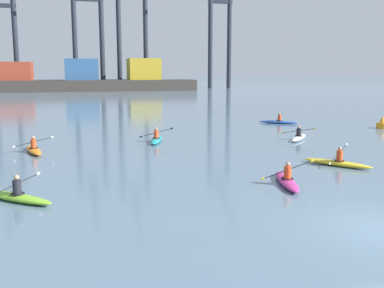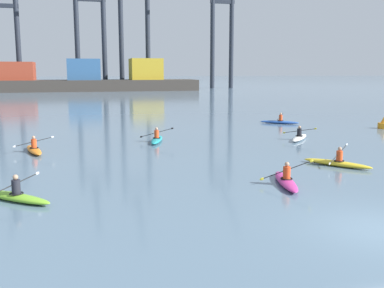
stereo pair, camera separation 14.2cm
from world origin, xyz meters
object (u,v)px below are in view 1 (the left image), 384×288
Objects in this scene: gantry_crane_east_mid at (132,11)px; kayak_yellow at (337,162)px; kayak_white at (299,137)px; kayak_orange at (34,149)px; gantry_crane_west_mid at (88,18)px; kayak_magenta at (287,180)px; channel_buoy at (382,124)px; kayak_blue at (278,122)px; gantry_crane_east at (221,19)px; gantry_crane_west at (2,21)px; kayak_teal at (156,139)px; container_barge at (83,80)px; kayak_lime at (16,196)px.

gantry_crane_east_mid is 97.52m from kayak_yellow.
kayak_orange is (-16.81, -0.60, 0.00)m from kayak_white.
kayak_magenta is (4.74, -96.82, -16.83)m from gantry_crane_west_mid.
channel_buoy is 10.06m from kayak_white.
channel_buoy reaches higher than kayak_blue.
kayak_magenta is at bearing -106.55° from gantry_crane_east.
gantry_crane_west is 93.47m from kayak_white.
gantry_crane_east_mid is 88.62m from kayak_teal.
kayak_magenta is (-29.49, -99.22, -17.80)m from gantry_crane_east.
container_barge is 90.58m from kayak_lime.
gantry_crane_west_mid is 11.11m from gantry_crane_east_mid.
gantry_crane_west is at bearing 115.43° from channel_buoy.
kayak_blue is 27.35m from kayak_lime.
gantry_crane_east_mid is 101.18m from kayak_lime.
kayak_magenta is at bearing -93.53° from gantry_crane_east_mid.
kayak_white is at bearing 60.02° from kayak_magenta.
gantry_crane_west is 10.51× the size of kayak_yellow.
gantry_crane_west_mid is at bearing -176.00° from gantry_crane_east.
container_barge is at bearing 87.52° from kayak_lime.
channel_buoy reaches higher than kayak_teal.
gantry_crane_west is 30.27m from gantry_crane_east_mid.
gantry_crane_west_mid is at bearing 100.06° from kayak_blue.
gantry_crane_west is 0.92× the size of gantry_crane_east.
kayak_lime is at bearing -170.52° from kayak_yellow.
gantry_crane_east_mid is 12.47× the size of kayak_blue.
kayak_lime is (-3.91, -90.47, -2.33)m from container_barge.
kayak_yellow reaches higher than kayak_lime.
kayak_yellow is 11.97m from kayak_teal.
container_barge is at bearing 87.04° from kayak_orange.
kayak_blue and kayak_orange have the same top height.
channel_buoy is 16.56m from kayak_yellow.
container_barge reaches higher than kayak_blue.
channel_buoy is 0.29× the size of kayak_orange.
kayak_teal is at bearing 171.26° from kayak_white.
kayak_white is at bearing -8.74° from kayak_teal.
kayak_blue and kayak_lime have the same top height.
container_barge reaches higher than kayak_orange.
channel_buoy is at bearing 21.83° from kayak_white.
kayak_yellow is (-25.49, -96.55, -17.80)m from gantry_crane_east.
channel_buoy reaches higher than kayak_lime.
kayak_teal is (-9.42, 1.45, 0.00)m from kayak_white.
gantry_crane_east_mid is at bearing 90.10° from kayak_white.
gantry_crane_west_mid is 88.35m from kayak_white.
gantry_crane_west is 86.27m from kayak_blue.
kayak_white is (-23.27, -88.43, -17.80)m from gantry_crane_east.
kayak_white is at bearing -104.74° from gantry_crane_east.
channel_buoy is at bearing -76.14° from gantry_crane_west_mid.
kayak_teal is (7.14, 11.96, 0.00)m from kayak_lime.
gantry_crane_east_mid is at bearing 92.10° from kayak_blue.
kayak_magenta reaches higher than kayak_white.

